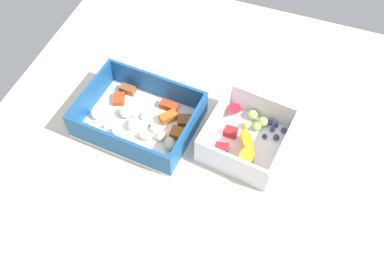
% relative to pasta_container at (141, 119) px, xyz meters
% --- Properties ---
extents(table_surface, '(0.80, 0.80, 0.02)m').
position_rel_pasta_container_xyz_m(table_surface, '(0.12, 0.01, -0.03)').
color(table_surface, beige).
rests_on(table_surface, ground).
extents(pasta_container, '(0.22, 0.17, 0.06)m').
position_rel_pasta_container_xyz_m(pasta_container, '(0.00, 0.00, 0.00)').
color(pasta_container, white).
rests_on(pasta_container, table_surface).
extents(fruit_bowl, '(0.15, 0.16, 0.06)m').
position_rel_pasta_container_xyz_m(fruit_bowl, '(0.20, 0.03, 0.00)').
color(fruit_bowl, white).
rests_on(fruit_bowl, table_surface).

